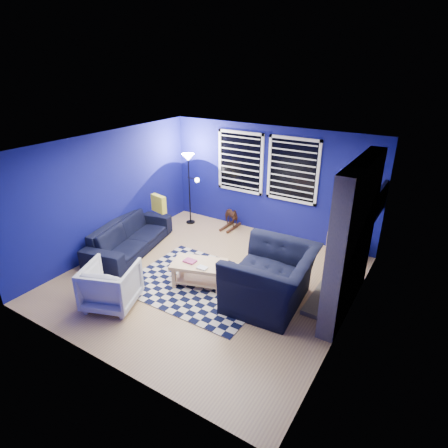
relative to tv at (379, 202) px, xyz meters
name	(u,v)px	position (x,y,z in m)	size (l,w,h in m)	color
floor	(209,279)	(-2.45, -2.00, -1.40)	(5.00, 5.00, 0.00)	tan
ceiling	(206,147)	(-2.45, -2.00, 1.10)	(5.00, 5.00, 0.00)	white
wall_back	(270,181)	(-2.45, 0.50, -0.15)	(5.00, 5.00, 0.00)	navy
wall_left	(108,193)	(-4.95, -2.00, -0.15)	(5.00, 5.00, 0.00)	navy
wall_right	(353,254)	(0.05, -2.00, -0.15)	(5.00, 5.00, 0.00)	navy
fireplace	(351,242)	(-0.09, -1.50, -0.20)	(0.65, 2.00, 2.50)	gray
window_left	(240,162)	(-3.20, 0.46, 0.20)	(1.17, 0.06, 1.42)	black
window_right	(293,170)	(-1.90, 0.46, 0.20)	(1.17, 0.06, 1.42)	black
tv	(379,202)	(0.00, 0.00, 0.00)	(0.07, 1.00, 0.58)	black
rug	(200,283)	(-2.49, -2.22, -1.39)	(2.50, 2.00, 0.02)	black
sofa	(130,237)	(-4.51, -1.94, -1.07)	(0.88, 2.25, 0.66)	black
armchair_big	(271,278)	(-1.15, -2.06, -0.92)	(1.30, 1.49, 0.97)	black
armchair_bent	(111,285)	(-3.38, -3.50, -1.02)	(0.81, 0.83, 0.76)	gray
rocking_horse	(230,216)	(-3.30, 0.20, -1.08)	(0.58, 0.26, 0.49)	#4D3018
coffee_table	(199,269)	(-2.48, -2.25, -1.07)	(1.09, 0.82, 0.48)	tan
cabinet	(344,244)	(-0.56, 0.25, -1.14)	(0.71, 0.59, 0.59)	tan
floor_lamp	(189,167)	(-4.30, -0.05, 0.04)	(0.48, 0.29, 1.76)	black
throw_pillow	(159,204)	(-4.36, -1.13, -0.55)	(0.41, 0.12, 0.39)	gold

